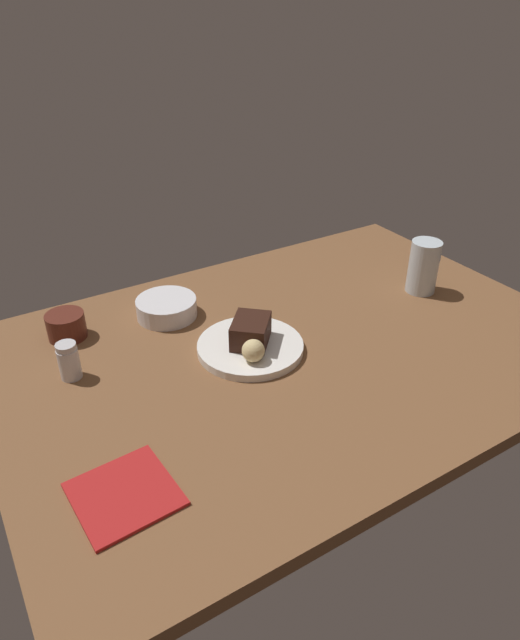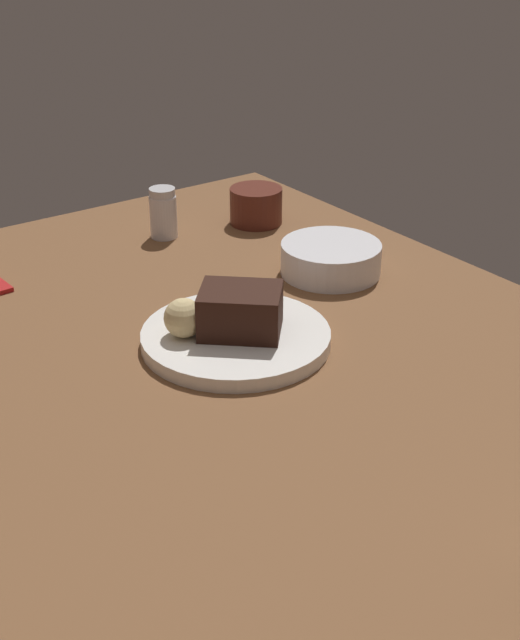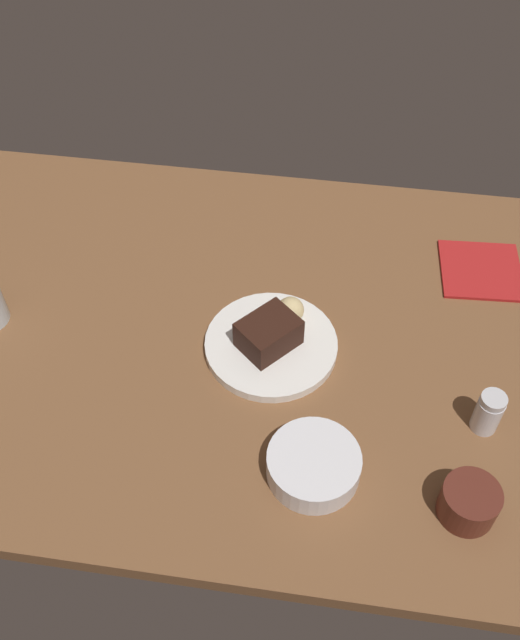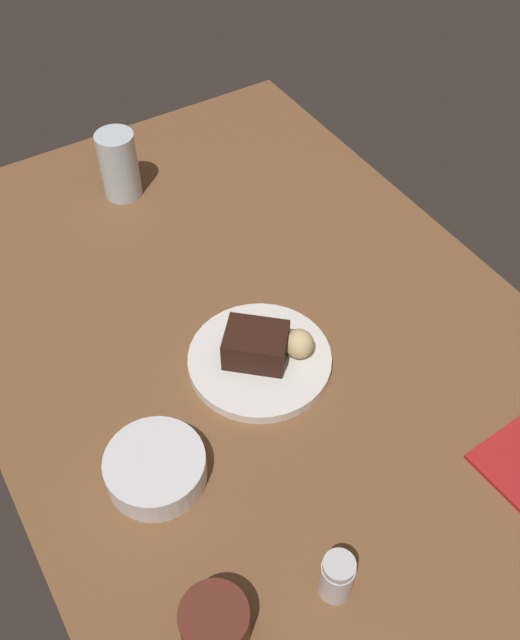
# 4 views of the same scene
# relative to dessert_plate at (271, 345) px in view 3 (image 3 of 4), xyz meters

# --- Properties ---
(dining_table) EXTENTS (1.20, 0.84, 0.03)m
(dining_table) POSITION_rel_dessert_plate_xyz_m (-0.09, 0.03, -0.02)
(dining_table) COLOR brown
(dining_table) RESTS_ON ground
(dessert_plate) EXTENTS (0.22, 0.22, 0.02)m
(dessert_plate) POSITION_rel_dessert_plate_xyz_m (0.00, 0.00, 0.00)
(dessert_plate) COLOR white
(dessert_plate) RESTS_ON dining_table
(chocolate_cake_slice) EXTENTS (0.11, 0.11, 0.05)m
(chocolate_cake_slice) POSITION_rel_dessert_plate_xyz_m (-0.00, -0.00, 0.03)
(chocolate_cake_slice) COLOR black
(chocolate_cake_slice) RESTS_ON dessert_plate
(bread_roll) EXTENTS (0.05, 0.05, 0.05)m
(bread_roll) POSITION_rel_dessert_plate_xyz_m (0.02, 0.05, 0.03)
(bread_roll) COLOR #DBC184
(bread_roll) RESTS_ON dessert_plate
(salt_shaker) EXTENTS (0.04, 0.04, 0.08)m
(salt_shaker) POSITION_rel_dessert_plate_xyz_m (0.34, -0.10, 0.03)
(salt_shaker) COLOR silver
(salt_shaker) RESTS_ON dining_table
(side_bowl) EXTENTS (0.13, 0.13, 0.04)m
(side_bowl) POSITION_rel_dessert_plate_xyz_m (0.09, -0.22, 0.01)
(side_bowl) COLOR silver
(side_bowl) RESTS_ON dining_table
(coffee_cup) EXTENTS (0.08, 0.08, 0.06)m
(coffee_cup) POSITION_rel_dessert_plate_xyz_m (0.30, -0.25, 0.02)
(coffee_cup) COLOR #562319
(coffee_cup) RESTS_ON dining_table
(folded_napkin) EXTENTS (0.15, 0.15, 0.01)m
(folded_napkin) POSITION_rel_dessert_plate_xyz_m (0.35, 0.23, -0.01)
(folded_napkin) COLOR #B21E1E
(folded_napkin) RESTS_ON dining_table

